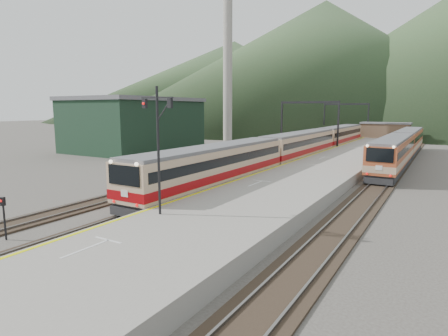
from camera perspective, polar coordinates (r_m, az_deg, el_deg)
The scene contains 17 objects.
track_main at distance 47.16m, azimuth 10.25°, elevation 0.71°, with size 2.60×200.00×0.23m.
track_far at distance 49.11m, azimuth 4.78°, elevation 1.14°, with size 2.60×200.00×0.23m.
track_second at distance 44.52m, azimuth 24.23°, elevation -0.43°, with size 2.60×200.00×0.23m.
platform at distance 43.55m, azimuth 16.24°, elevation 0.39°, with size 8.00×100.00×1.00m, color gray.
gantry_near at distance 61.81m, azimuth 12.84°, elevation 7.68°, with size 9.55×0.25×8.00m.
gantry_far at distance 85.92m, azimuth 18.06°, elevation 7.76°, with size 9.55×0.25×8.00m.
warehouse at distance 63.72m, azimuth -13.38°, elevation 6.55°, with size 14.50×20.50×8.60m.
smokestack at distance 76.54m, azimuth 0.57°, elevation 15.16°, with size 1.80×1.80×30.00m, color #9E998E.
station_shed at distance 82.56m, azimuth 23.39°, elevation 5.34°, with size 9.40×4.40×3.10m.
hill_a at distance 203.11m, azimuth 15.00°, elevation 15.24°, with size 180.00×180.00×60.00m, color #314E2B.
hill_d at distance 280.04m, azimuth 1.58°, elevation 13.20°, with size 200.00×200.00×55.00m, color #314E2B.
main_train at distance 49.85m, azimuth 11.58°, elevation 3.44°, with size 3.04×62.30×3.71m.
second_train at distance 53.03m, azimuth 25.48°, elevation 2.85°, with size 2.71×36.95×3.31m.
signal_mast at distance 20.31m, azimuth -10.03°, elevation 4.60°, with size 2.20×0.27×6.91m.
short_signal_a at distance 22.40m, azimuth -30.53°, elevation -5.87°, with size 0.26×0.23×2.27m.
short_signal_b at distance 41.24m, azimuth 3.48°, elevation 1.62°, with size 0.25×0.21×2.27m.
short_signal_c at distance 36.36m, azimuth -9.53°, elevation 0.53°, with size 0.25×0.21×2.27m.
Camera 1 is at (16.27, -3.76, 6.71)m, focal length 30.00 mm.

